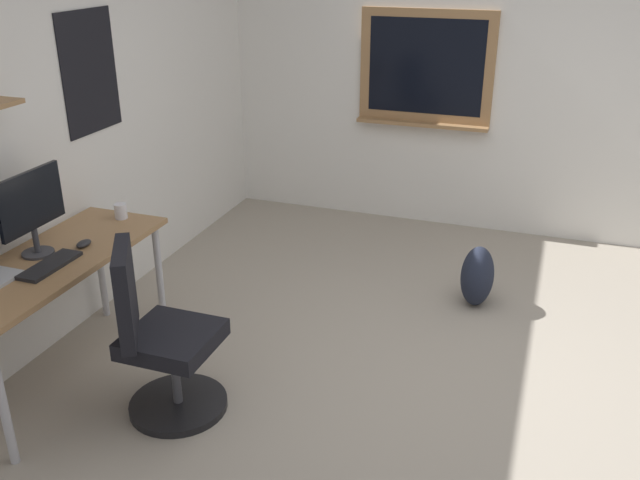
% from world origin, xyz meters
% --- Properties ---
extents(ground_plane, '(5.20, 5.20, 0.00)m').
position_xyz_m(ground_plane, '(0.00, 0.00, 0.00)').
color(ground_plane, '#9E9384').
rests_on(ground_plane, ground).
extents(wall_back, '(5.00, 0.30, 2.60)m').
position_xyz_m(wall_back, '(-0.00, 2.45, 1.30)').
color(wall_back, silver).
rests_on(wall_back, ground).
extents(wall_right, '(0.22, 5.00, 2.60)m').
position_xyz_m(wall_right, '(2.45, 0.03, 1.30)').
color(wall_right, silver).
rests_on(wall_right, ground).
extents(desk, '(1.47, 0.56, 0.74)m').
position_xyz_m(desk, '(-0.65, 2.09, 0.66)').
color(desk, '#997047').
rests_on(desk, ground).
extents(office_chair, '(0.55, 0.56, 0.95)m').
position_xyz_m(office_chair, '(-0.72, 1.40, 0.41)').
color(office_chair, black).
rests_on(office_chair, ground).
extents(monitor_primary, '(0.46, 0.17, 0.46)m').
position_xyz_m(monitor_primary, '(-0.61, 2.18, 1.01)').
color(monitor_primary, '#38383D').
rests_on(monitor_primary, desk).
extents(keyboard, '(0.37, 0.13, 0.02)m').
position_xyz_m(keyboard, '(-0.72, 2.02, 0.75)').
color(keyboard, black).
rests_on(keyboard, desk).
extents(computer_mouse, '(0.10, 0.06, 0.03)m').
position_xyz_m(computer_mouse, '(-0.44, 2.02, 0.76)').
color(computer_mouse, '#262628').
rests_on(computer_mouse, desk).
extents(coffee_mug, '(0.08, 0.08, 0.09)m').
position_xyz_m(coffee_mug, '(-0.01, 2.07, 0.79)').
color(coffee_mug, silver).
rests_on(coffee_mug, desk).
extents(backpack, '(0.32, 0.22, 0.42)m').
position_xyz_m(backpack, '(1.01, 0.02, 0.21)').
color(backpack, '#1E2333').
rests_on(backpack, ground).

